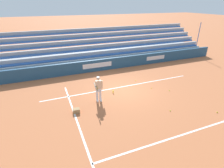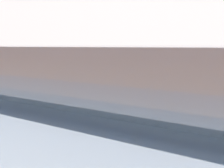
% 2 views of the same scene
% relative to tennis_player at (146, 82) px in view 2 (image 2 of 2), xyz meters
% --- Properties ---
extents(ground_plane, '(160.00, 160.00, 0.00)m').
position_rel_tennis_player_xyz_m(ground_plane, '(-2.31, -0.83, -0.89)').
color(ground_plane, '#B7663D').
extents(court_baseline_white, '(12.00, 0.10, 0.01)m').
position_rel_tennis_player_xyz_m(court_baseline_white, '(-2.31, -1.33, -0.89)').
color(court_baseline_white, white).
rests_on(court_baseline_white, ground).
extents(court_sideline_white, '(0.10, 12.00, 0.01)m').
position_rel_tennis_player_xyz_m(court_sideline_white, '(1.80, 3.17, -0.89)').
color(court_sideline_white, white).
rests_on(court_sideline_white, ground).
extents(court_service_line_white, '(8.22, 0.10, 0.01)m').
position_rel_tennis_player_xyz_m(court_service_line_white, '(-2.31, 4.67, -0.89)').
color(court_service_line_white, white).
rests_on(court_service_line_white, ground).
extents(back_wall_sponsor_board, '(26.01, 0.25, 1.10)m').
position_rel_tennis_player_xyz_m(back_wall_sponsor_board, '(-2.32, -5.35, -0.34)').
color(back_wall_sponsor_board, navy).
rests_on(back_wall_sponsor_board, ground).
extents(tennis_player, '(0.61, 0.98, 1.71)m').
position_rel_tennis_player_xyz_m(tennis_player, '(0.00, 0.00, 0.00)').
color(tennis_player, silver).
rests_on(tennis_player, ground).
extents(ball_box_cardboard, '(0.42, 0.33, 0.26)m').
position_rel_tennis_player_xyz_m(ball_box_cardboard, '(1.66, 0.80, -0.76)').
color(ball_box_cardboard, '#A87F51').
rests_on(ball_box_cardboard, ground).
extents(tennis_ball_far_right, '(0.07, 0.07, 0.07)m').
position_rel_tennis_player_xyz_m(tennis_ball_far_right, '(-6.11, 3.92, -0.86)').
color(tennis_ball_far_right, '#CCE533').
rests_on(tennis_ball_far_right, ground).
extents(tennis_ball_stray_back, '(0.07, 0.07, 0.07)m').
position_rel_tennis_player_xyz_m(tennis_ball_stray_back, '(-4.25, -0.24, -0.86)').
color(tennis_ball_stray_back, '#CCE533').
rests_on(tennis_ball_stray_back, ground).
extents(tennis_ball_near_player, '(0.07, 0.07, 0.07)m').
position_rel_tennis_player_xyz_m(tennis_ball_near_player, '(-3.62, 2.75, -0.86)').
color(tennis_ball_near_player, '#CCE533').
rests_on(tennis_ball_near_player, ground).
extents(tennis_ball_midcourt, '(0.07, 0.07, 0.07)m').
position_rel_tennis_player_xyz_m(tennis_ball_midcourt, '(-3.82, -1.92, -0.86)').
color(tennis_ball_midcourt, '#CCE533').
rests_on(tennis_ball_midcourt, ground).
extents(tennis_ball_far_left, '(0.07, 0.07, 0.07)m').
position_rel_tennis_player_xyz_m(tennis_ball_far_left, '(-5.27, 0.58, -0.86)').
color(tennis_ball_far_left, '#CCE533').
rests_on(tennis_ball_far_left, ground).
extents(water_bottle, '(0.07, 0.07, 0.22)m').
position_rel_tennis_player_xyz_m(water_bottle, '(-1.28, -0.65, -0.78)').
color(water_bottle, yellow).
rests_on(water_bottle, ground).
extents(tennis_net, '(11.09, 0.09, 1.07)m').
position_rel_tennis_player_xyz_m(tennis_net, '(-2.31, 9.91, -0.40)').
color(tennis_net, '#33383D').
rests_on(tennis_net, ground).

